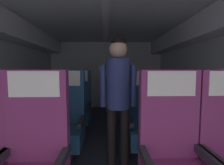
% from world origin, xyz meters
% --- Properties ---
extents(ground, '(3.76, 5.63, 0.02)m').
position_xyz_m(ground, '(0.00, 2.61, -0.01)').
color(ground, '#2D3342').
extents(fuselage_shell, '(3.64, 5.28, 2.12)m').
position_xyz_m(fuselage_shell, '(0.00, 2.87, 1.53)').
color(fuselage_shell, silver).
rests_on(fuselage_shell, ground).
extents(seat_a_left_aisle, '(0.52, 0.47, 1.18)m').
position_xyz_m(seat_a_left_aisle, '(-0.54, 1.47, 0.49)').
color(seat_a_left_aisle, '#38383D').
rests_on(seat_a_left_aisle, ground).
extents(seat_a_right_window, '(0.52, 0.47, 1.18)m').
position_xyz_m(seat_a_right_window, '(0.53, 1.48, 0.49)').
color(seat_a_right_window, '#38383D').
rests_on(seat_a_right_window, ground).
extents(seat_b_left_window, '(0.52, 0.47, 1.18)m').
position_xyz_m(seat_b_left_window, '(-1.03, 2.32, 0.49)').
color(seat_b_left_window, '#38383D').
rests_on(seat_b_left_window, ground).
extents(seat_b_left_aisle, '(0.52, 0.47, 1.18)m').
position_xyz_m(seat_b_left_aisle, '(-0.54, 2.32, 0.49)').
color(seat_b_left_aisle, '#38383D').
rests_on(seat_b_left_aisle, ground).
extents(seat_b_right_aisle, '(0.52, 0.47, 1.18)m').
position_xyz_m(seat_b_right_aisle, '(1.03, 2.32, 0.49)').
color(seat_b_right_aisle, '#38383D').
rests_on(seat_b_right_aisle, ground).
extents(seat_b_right_window, '(0.52, 0.47, 1.18)m').
position_xyz_m(seat_b_right_window, '(0.54, 2.33, 0.49)').
color(seat_b_right_window, '#38383D').
rests_on(seat_b_right_window, ground).
extents(seat_c_left_window, '(0.52, 0.47, 1.18)m').
position_xyz_m(seat_c_left_window, '(-1.03, 3.17, 0.49)').
color(seat_c_left_window, '#38383D').
rests_on(seat_c_left_window, ground).
extents(seat_c_left_aisle, '(0.52, 0.47, 1.18)m').
position_xyz_m(seat_c_left_aisle, '(-0.55, 3.19, 0.49)').
color(seat_c_left_aisle, '#38383D').
rests_on(seat_c_left_aisle, ground).
extents(seat_c_right_aisle, '(0.52, 0.47, 1.18)m').
position_xyz_m(seat_c_right_aisle, '(1.03, 3.16, 0.49)').
color(seat_c_right_aisle, '#38383D').
rests_on(seat_c_right_aisle, ground).
extents(seat_c_right_window, '(0.52, 0.47, 1.18)m').
position_xyz_m(seat_c_right_window, '(0.53, 3.17, 0.49)').
color(seat_c_right_window, '#38383D').
rests_on(seat_c_right_window, ground).
extents(flight_attendant, '(0.43, 0.28, 1.55)m').
position_xyz_m(flight_attendant, '(0.15, 2.14, 0.95)').
color(flight_attendant, black).
rests_on(flight_attendant, ground).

